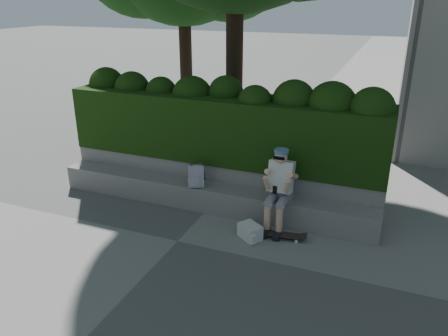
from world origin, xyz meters
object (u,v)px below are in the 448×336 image
at_px(person, 280,186).
at_px(backpack_ground, 250,231).
at_px(skateboard, 281,235).
at_px(backpack_plaid, 196,176).

distance_m(person, backpack_ground, 0.89).
relative_size(skateboard, backpack_ground, 2.04).
xyz_separation_m(person, skateboard, (0.15, -0.36, -0.69)).
xyz_separation_m(skateboard, backpack_plaid, (-1.71, 0.44, 0.59)).
distance_m(person, skateboard, 0.79).
relative_size(person, backpack_ground, 3.77).
relative_size(person, backpack_plaid, 3.46).
relative_size(backpack_plaid, backpack_ground, 1.09).
bearing_deg(backpack_ground, skateboard, 56.57).
bearing_deg(person, backpack_plaid, 177.00).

